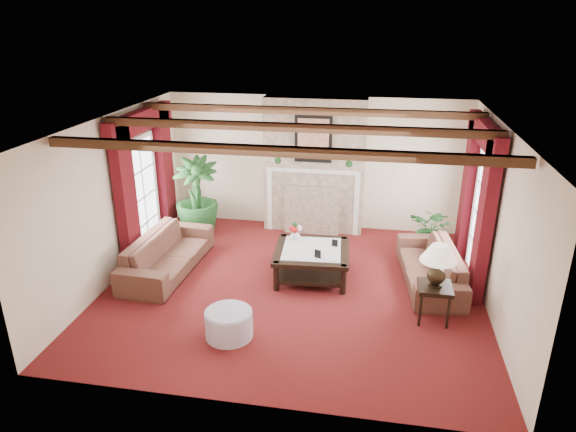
% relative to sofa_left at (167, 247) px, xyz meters
% --- Properties ---
extents(floor, '(6.00, 6.00, 0.00)m').
position_rel_sofa_left_xyz_m(floor, '(2.24, -0.24, -0.44)').
color(floor, '#420E0B').
rests_on(floor, ground).
extents(ceiling, '(6.00, 6.00, 0.00)m').
position_rel_sofa_left_xyz_m(ceiling, '(2.24, -0.24, 2.26)').
color(ceiling, white).
rests_on(ceiling, floor).
extents(back_wall, '(6.00, 0.02, 2.70)m').
position_rel_sofa_left_xyz_m(back_wall, '(2.24, 2.51, 0.91)').
color(back_wall, beige).
rests_on(back_wall, ground).
extents(left_wall, '(0.02, 5.50, 2.70)m').
position_rel_sofa_left_xyz_m(left_wall, '(-0.76, -0.24, 0.91)').
color(left_wall, beige).
rests_on(left_wall, ground).
extents(right_wall, '(0.02, 5.50, 2.70)m').
position_rel_sofa_left_xyz_m(right_wall, '(5.24, -0.24, 0.91)').
color(right_wall, beige).
rests_on(right_wall, ground).
extents(ceiling_beams, '(6.00, 3.00, 0.12)m').
position_rel_sofa_left_xyz_m(ceiling_beams, '(2.24, -0.24, 2.20)').
color(ceiling_beams, '#342110').
rests_on(ceiling_beams, ceiling).
extents(fireplace, '(2.00, 0.52, 2.70)m').
position_rel_sofa_left_xyz_m(fireplace, '(2.24, 2.31, 2.26)').
color(fireplace, tan).
rests_on(fireplace, ground).
extents(french_door_left, '(0.10, 1.10, 2.16)m').
position_rel_sofa_left_xyz_m(french_door_left, '(-0.73, 0.76, 1.69)').
color(french_door_left, white).
rests_on(french_door_left, ground).
extents(french_door_right, '(0.10, 1.10, 2.16)m').
position_rel_sofa_left_xyz_m(french_door_right, '(5.21, 0.76, 1.69)').
color(french_door_right, white).
rests_on(french_door_right, ground).
extents(curtains_left, '(0.20, 2.40, 2.55)m').
position_rel_sofa_left_xyz_m(curtains_left, '(-0.62, 0.76, 2.11)').
color(curtains_left, '#45090D').
rests_on(curtains_left, ground).
extents(curtains_right, '(0.20, 2.40, 2.55)m').
position_rel_sofa_left_xyz_m(curtains_right, '(5.10, 0.76, 2.11)').
color(curtains_right, '#45090D').
rests_on(curtains_right, ground).
extents(sofa_left, '(2.29, 0.85, 0.87)m').
position_rel_sofa_left_xyz_m(sofa_left, '(0.00, 0.00, 0.00)').
color(sofa_left, '#3A101C').
rests_on(sofa_left, ground).
extents(sofa_right, '(2.23, 1.06, 0.82)m').
position_rel_sofa_left_xyz_m(sofa_right, '(4.44, 0.36, -0.02)').
color(sofa_right, '#3A101C').
rests_on(sofa_right, ground).
extents(potted_palm, '(1.31, 1.81, 0.88)m').
position_rel_sofa_left_xyz_m(potted_palm, '(-0.04, 1.67, 0.00)').
color(potted_palm, black).
rests_on(potted_palm, ground).
extents(small_plant, '(1.66, 1.67, 0.73)m').
position_rel_sofa_left_xyz_m(small_plant, '(4.58, 1.50, -0.07)').
color(small_plant, black).
rests_on(small_plant, ground).
extents(coffee_table, '(1.31, 1.31, 0.50)m').
position_rel_sofa_left_xyz_m(coffee_table, '(2.48, 0.22, -0.18)').
color(coffee_table, black).
rests_on(coffee_table, ground).
extents(side_table, '(0.58, 0.58, 0.56)m').
position_rel_sofa_left_xyz_m(side_table, '(4.39, -0.82, -0.15)').
color(side_table, black).
rests_on(side_table, ground).
extents(ottoman, '(0.66, 0.66, 0.38)m').
position_rel_sofa_left_xyz_m(ottoman, '(1.59, -1.72, -0.24)').
color(ottoman, '#A89FB4').
rests_on(ottoman, ground).
extents(table_lamp, '(0.52, 0.52, 0.65)m').
position_rel_sofa_left_xyz_m(table_lamp, '(4.39, -0.82, 0.46)').
color(table_lamp, black).
rests_on(table_lamp, side_table).
extents(flower_vase, '(0.24, 0.24, 0.17)m').
position_rel_sofa_left_xyz_m(flower_vase, '(2.14, 0.57, 0.15)').
color(flower_vase, silver).
rests_on(flower_vase, coffee_table).
extents(book, '(0.22, 0.10, 0.29)m').
position_rel_sofa_left_xyz_m(book, '(2.73, -0.07, 0.21)').
color(book, black).
rests_on(book, coffee_table).
extents(photo_frame_a, '(0.11, 0.06, 0.15)m').
position_rel_sofa_left_xyz_m(photo_frame_a, '(2.62, -0.11, 0.14)').
color(photo_frame_a, black).
rests_on(photo_frame_a, coffee_table).
extents(photo_frame_b, '(0.10, 0.04, 0.13)m').
position_rel_sofa_left_xyz_m(photo_frame_b, '(2.85, 0.38, 0.13)').
color(photo_frame_b, black).
rests_on(photo_frame_b, coffee_table).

